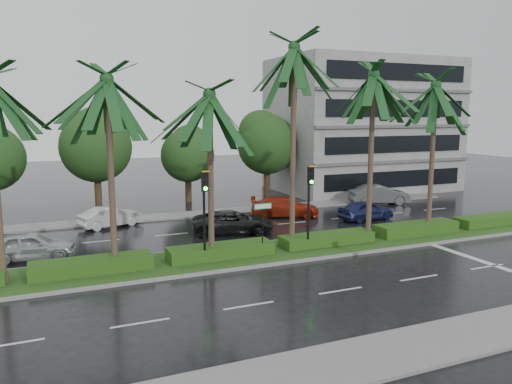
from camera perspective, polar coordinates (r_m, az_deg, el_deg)
name	(u,v)px	position (r m, az deg, el deg)	size (l,w,h in m)	color
ground	(285,258)	(24.87, 3.33, -7.55)	(120.00, 120.00, 0.00)	black
near_sidewalk	(433,343)	(16.94, 19.60, -15.97)	(40.00, 2.40, 0.12)	slate
far_sidewalk	(210,213)	(35.68, -5.32, -2.40)	(40.00, 2.00, 0.12)	slate
median	(276,251)	(25.71, 2.33, -6.80)	(36.00, 4.00, 0.15)	gray
hedge	(276,244)	(25.61, 2.34, -6.00)	(35.20, 1.40, 0.60)	#1D4313
lane_markings	(342,253)	(25.97, 9.81, -6.93)	(34.00, 13.06, 0.01)	silver
palm_row	(254,91)	(24.27, -0.27, 11.50)	(26.30, 4.20, 10.95)	#483629
signal_median_left	(205,203)	(22.98, -5.89, -1.26)	(0.34, 0.42, 4.36)	black
signal_median_right	(310,195)	(25.15, 6.15, -0.39)	(0.34, 0.42, 4.36)	black
street_sign	(263,216)	(24.36, 0.77, -2.73)	(0.95, 0.09, 2.60)	black
bg_trees	(205,143)	(40.84, -5.80, 5.63)	(33.07, 5.56, 8.03)	#362218
building	(362,125)	(48.11, 12.03, 7.49)	(16.00, 10.00, 12.00)	gray
car_silver	(31,246)	(26.71, -24.35, -5.62)	(4.13, 1.66, 1.41)	silver
car_white	(111,217)	(32.65, -16.28, -2.75)	(3.90, 1.36, 1.28)	silver
car_darkgrey	(233,222)	(29.71, -2.63, -3.46)	(4.87, 2.25, 1.35)	black
car_red	(285,207)	(34.56, 3.30, -1.70)	(4.71, 1.91, 1.37)	#9D2511
car_blue	(366,210)	(34.20, 12.45, -2.04)	(3.90, 1.57, 1.33)	navy
car_grey	(379,194)	(40.41, 13.92, -0.27)	(4.67, 1.63, 1.54)	#515456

